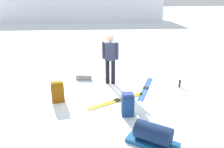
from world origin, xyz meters
The scene contains 11 objects.
ground_plane centered at (0.00, 0.00, 0.00)m, with size 80.00×80.00×0.00m, color white.
distant_snow_ridge centered at (-0.37, 19.18, 1.42)m, with size 17.00×5.00×2.83m, color white.
skier_standing centered at (0.09, 0.93, 0.95)m, with size 0.53×0.34×1.70m.
ski_pair_near centered at (0.08, -0.42, 0.01)m, with size 1.84×0.90×0.05m.
ski_pair_far centered at (1.19, 0.30, 0.01)m, with size 1.03×1.77×0.05m.
backpack_large_dark centered at (-1.62, -0.19, 0.31)m, with size 0.38×0.23×0.63m.
backpack_bright centered at (0.21, -1.23, 0.30)m, with size 0.33×0.28×0.62m.
ski_poles_planted_near centered at (0.02, 1.21, 0.76)m, with size 0.18×0.10×1.37m.
gear_sled centered at (0.46, -2.48, 0.22)m, with size 1.12×1.03×0.49m.
sleeping_mat_rolled centered at (-0.81, 1.39, 0.09)m, with size 0.18×0.18×0.55m, color gray.
thermos_bottle centered at (2.34, 0.23, 0.13)m, with size 0.07×0.07×0.26m, color black.
Camera 1 is at (-0.99, -6.12, 3.04)m, focal length 35.30 mm.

